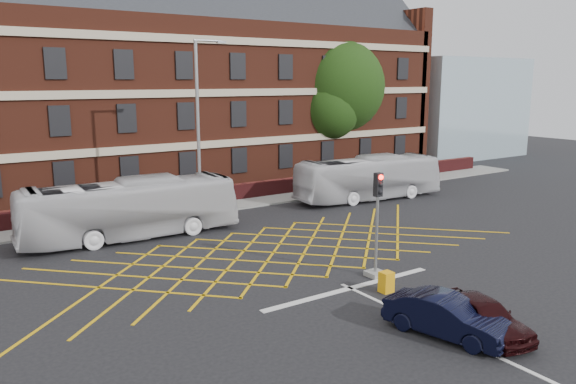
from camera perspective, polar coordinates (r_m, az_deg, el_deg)
ground at (r=24.60m, az=1.04°, el=-7.33°), size 120.00×120.00×0.00m
victorian_building at (r=43.28m, az=-15.91°, el=10.86°), size 51.00×12.17×20.40m
boundary_wall at (r=35.52m, az=-11.08°, el=-0.78°), size 56.00×0.50×1.10m
far_pavement at (r=34.73m, az=-10.40°, el=-1.86°), size 60.00×3.00×0.12m
glass_block at (r=62.13m, az=15.95°, el=8.25°), size 14.00×10.00×10.00m
box_junction_hatching at (r=26.18m, az=-1.49°, el=-6.15°), size 8.22×8.22×0.02m
stop_line at (r=22.00m, az=6.35°, el=-9.68°), size 8.00×0.30×0.02m
centre_line at (r=17.99m, az=20.35°, el=-15.34°), size 0.15×14.00×0.02m
bus_left at (r=29.25m, az=-15.73°, el=-1.67°), size 10.95×3.08×3.02m
bus_right at (r=37.70m, az=8.21°, el=1.41°), size 10.60×3.44×2.90m
car_navy at (r=18.55m, az=15.82°, el=-12.04°), size 2.33×4.15×1.29m
car_maroon at (r=19.01m, az=19.15°, el=-11.77°), size 2.10×3.82×1.23m
deciduous_tree at (r=47.03m, az=5.03°, el=9.98°), size 7.85×7.70×11.18m
traffic_light_near at (r=22.91m, az=9.00°, el=-4.27°), size 0.70×0.70×4.27m
street_lamp at (r=30.85m, az=-8.91°, el=3.08°), size 2.25×1.00×9.96m
utility_cabinet at (r=21.70m, az=9.95°, el=-9.00°), size 0.47×0.43×0.79m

